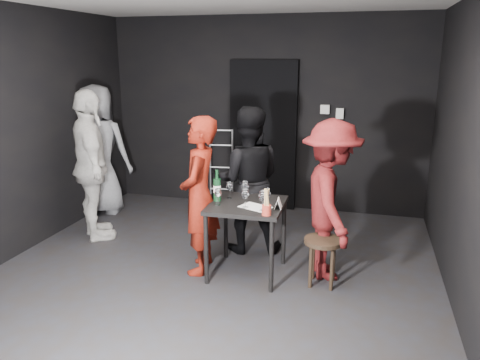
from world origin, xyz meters
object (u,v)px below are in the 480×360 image
(hand_truck, at_px, (221,191))
(breadstick_cup, at_px, (267,203))
(woman_black, at_px, (247,174))
(wine_bottle, at_px, (217,189))
(tasting_table, at_px, (247,213))
(bystander_cream, at_px, (90,152))
(man_maroon, at_px, (331,196))
(stool, at_px, (323,248))
(bystander_grey, at_px, (97,138))
(server_red, at_px, (199,191))

(hand_truck, height_order, breadstick_cup, hand_truck)
(woman_black, xyz_separation_m, wine_bottle, (-0.16, -0.59, -0.02))
(tasting_table, distance_m, woman_black, 0.66)
(tasting_table, distance_m, bystander_cream, 2.10)
(woman_black, relative_size, wine_bottle, 5.61)
(man_maroon, bearing_deg, stool, 156.17)
(hand_truck, distance_m, bystander_grey, 1.90)
(tasting_table, bearing_deg, server_red, -174.94)
(tasting_table, distance_m, stool, 0.81)
(bystander_grey, bearing_deg, hand_truck, -160.01)
(tasting_table, bearing_deg, man_maroon, 13.04)
(wine_bottle, bearing_deg, hand_truck, 106.80)
(wine_bottle, bearing_deg, bystander_cream, 165.47)
(hand_truck, bearing_deg, bystander_grey, -161.80)
(hand_truck, distance_m, bystander_cream, 2.13)
(hand_truck, xyz_separation_m, woman_black, (0.78, -1.47, 0.68))
(hand_truck, height_order, wine_bottle, hand_truck)
(stool, height_order, server_red, server_red)
(woman_black, height_order, bystander_cream, bystander_cream)
(man_maroon, distance_m, breadstick_cup, 0.72)
(hand_truck, height_order, bystander_grey, bystander_grey)
(stool, relative_size, woman_black, 0.26)
(stool, height_order, man_maroon, man_maroon)
(bystander_cream, bearing_deg, stool, -140.56)
(woman_black, bearing_deg, breadstick_cup, 101.62)
(hand_truck, bearing_deg, bystander_cream, -131.18)
(server_red, distance_m, bystander_grey, 2.42)
(wine_bottle, distance_m, breadstick_cup, 0.64)
(stool, relative_size, bystander_grey, 0.22)
(wine_bottle, bearing_deg, man_maroon, 9.03)
(bystander_cream, distance_m, wine_bottle, 1.77)
(man_maroon, bearing_deg, server_red, 84.14)
(stool, xyz_separation_m, breadstick_cup, (-0.50, -0.25, 0.49))
(bystander_cream, distance_m, bystander_grey, 0.99)
(server_red, relative_size, bystander_cream, 0.80)
(server_red, distance_m, man_maroon, 1.30)
(tasting_table, height_order, woman_black, woman_black)
(breadstick_cup, bearing_deg, bystander_grey, 149.20)
(stool, relative_size, wine_bottle, 1.48)
(tasting_table, bearing_deg, breadstick_cup, -48.08)
(server_red, bearing_deg, bystander_cream, -115.72)
(woman_black, relative_size, bystander_grey, 0.84)
(breadstick_cup, bearing_deg, bystander_cream, 161.98)
(tasting_table, bearing_deg, woman_black, 104.21)
(bystander_grey, xyz_separation_m, wine_bottle, (2.15, -1.33, -0.19))
(hand_truck, bearing_deg, server_red, -85.53)
(server_red, relative_size, wine_bottle, 5.35)
(woman_black, xyz_separation_m, breadstick_cup, (0.41, -0.89, -0.02))
(stool, distance_m, man_maroon, 0.51)
(man_maroon, relative_size, wine_bottle, 5.26)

